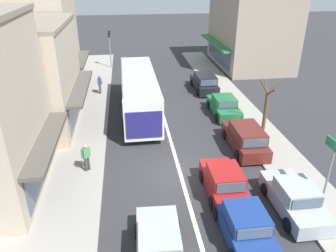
{
  "coord_description": "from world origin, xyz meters",
  "views": [
    {
      "loc": [
        -2.64,
        -14.9,
        10.25
      ],
      "look_at": [
        -0.21,
        3.69,
        1.2
      ],
      "focal_mm": 35.0,
      "sensor_mm": 36.0,
      "label": 1
    }
  ],
  "objects_px": {
    "traffic_light_downstreet": "(110,43)",
    "pedestrian_browsing_midblock": "(86,156)",
    "city_bus": "(139,91)",
    "parked_sedan_kerb_front": "(294,199)",
    "sedan_queue_far_back": "(159,247)",
    "sedan_queue_gap_filler": "(245,225)",
    "hatchback_adjacent_lane_lead": "(223,182)",
    "parked_wagon_kerb_second": "(245,138)",
    "street_tree_right": "(266,107)",
    "parked_wagon_kerb_rear": "(204,83)",
    "directional_road_sign": "(333,159)",
    "parked_sedan_kerb_third": "(224,106)",
    "pedestrian_with_handbag_near": "(100,83)"
  },
  "relations": [
    {
      "from": "hatchback_adjacent_lane_lead",
      "to": "sedan_queue_far_back",
      "type": "relative_size",
      "value": 0.87
    },
    {
      "from": "sedan_queue_gap_filler",
      "to": "parked_sedan_kerb_front",
      "type": "bearing_deg",
      "value": 25.8
    },
    {
      "from": "sedan_queue_gap_filler",
      "to": "street_tree_right",
      "type": "height_order",
      "value": "street_tree_right"
    },
    {
      "from": "parked_wagon_kerb_rear",
      "to": "pedestrian_browsing_midblock",
      "type": "bearing_deg",
      "value": -127.35
    },
    {
      "from": "street_tree_right",
      "to": "pedestrian_with_handbag_near",
      "type": "height_order",
      "value": "street_tree_right"
    },
    {
      "from": "sedan_queue_gap_filler",
      "to": "street_tree_right",
      "type": "distance_m",
      "value": 10.68
    },
    {
      "from": "parked_wagon_kerb_second",
      "to": "directional_road_sign",
      "type": "xyz_separation_m",
      "value": [
        1.7,
        -5.89,
        1.93
      ]
    },
    {
      "from": "hatchback_adjacent_lane_lead",
      "to": "parked_sedan_kerb_front",
      "type": "bearing_deg",
      "value": -29.22
    },
    {
      "from": "sedan_queue_far_back",
      "to": "street_tree_right",
      "type": "height_order",
      "value": "street_tree_right"
    },
    {
      "from": "sedan_queue_far_back",
      "to": "parked_wagon_kerb_second",
      "type": "distance_m",
      "value": 10.13
    },
    {
      "from": "parked_wagon_kerb_second",
      "to": "pedestrian_browsing_midblock",
      "type": "xyz_separation_m",
      "value": [
        -9.54,
        -1.44,
        0.32
      ]
    },
    {
      "from": "sedan_queue_gap_filler",
      "to": "directional_road_sign",
      "type": "bearing_deg",
      "value": 18.0
    },
    {
      "from": "parked_wagon_kerb_second",
      "to": "parked_wagon_kerb_rear",
      "type": "height_order",
      "value": "same"
    },
    {
      "from": "hatchback_adjacent_lane_lead",
      "to": "parked_sedan_kerb_third",
      "type": "height_order",
      "value": "hatchback_adjacent_lane_lead"
    },
    {
      "from": "parked_wagon_kerb_second",
      "to": "parked_wagon_kerb_rear",
      "type": "distance_m",
      "value": 11.04
    },
    {
      "from": "hatchback_adjacent_lane_lead",
      "to": "street_tree_right",
      "type": "xyz_separation_m",
      "value": [
        4.77,
        6.49,
        1.07
      ]
    },
    {
      "from": "sedan_queue_gap_filler",
      "to": "traffic_light_downstreet",
      "type": "xyz_separation_m",
      "value": [
        -6.14,
        26.92,
        2.19
      ]
    },
    {
      "from": "sedan_queue_far_back",
      "to": "parked_wagon_kerb_rear",
      "type": "bearing_deg",
      "value": 71.89
    },
    {
      "from": "parked_wagon_kerb_second",
      "to": "parked_sedan_kerb_third",
      "type": "distance_m",
      "value": 5.42
    },
    {
      "from": "sedan_queue_gap_filler",
      "to": "parked_wagon_kerb_rear",
      "type": "distance_m",
      "value": 18.5
    },
    {
      "from": "parked_wagon_kerb_second",
      "to": "pedestrian_with_handbag_near",
      "type": "xyz_separation_m",
      "value": [
        -9.51,
        11.06,
        0.32
      ]
    },
    {
      "from": "directional_road_sign",
      "to": "sedan_queue_far_back",
      "type": "bearing_deg",
      "value": -165.23
    },
    {
      "from": "pedestrian_browsing_midblock",
      "to": "sedan_queue_far_back",
      "type": "bearing_deg",
      "value": -63.23
    },
    {
      "from": "hatchback_adjacent_lane_lead",
      "to": "sedan_queue_gap_filler",
      "type": "height_order",
      "value": "hatchback_adjacent_lane_lead"
    },
    {
      "from": "parked_wagon_kerb_second",
      "to": "street_tree_right",
      "type": "relative_size",
      "value": 1.2
    },
    {
      "from": "directional_road_sign",
      "to": "parked_sedan_kerb_third",
      "type": "bearing_deg",
      "value": 97.61
    },
    {
      "from": "sedan_queue_far_back",
      "to": "sedan_queue_gap_filler",
      "type": "relative_size",
      "value": 1.01
    },
    {
      "from": "parked_wagon_kerb_second",
      "to": "parked_sedan_kerb_front",
      "type": "bearing_deg",
      "value": -87.41
    },
    {
      "from": "parked_sedan_kerb_front",
      "to": "pedestrian_browsing_midblock",
      "type": "relative_size",
      "value": 2.58
    },
    {
      "from": "sedan_queue_far_back",
      "to": "street_tree_right",
      "type": "bearing_deg",
      "value": 50.68
    },
    {
      "from": "hatchback_adjacent_lane_lead",
      "to": "parked_wagon_kerb_second",
      "type": "height_order",
      "value": "parked_wagon_kerb_second"
    },
    {
      "from": "city_bus",
      "to": "parked_sedan_kerb_front",
      "type": "distance_m",
      "value": 13.99
    },
    {
      "from": "hatchback_adjacent_lane_lead",
      "to": "pedestrian_browsing_midblock",
      "type": "height_order",
      "value": "pedestrian_browsing_midblock"
    },
    {
      "from": "hatchback_adjacent_lane_lead",
      "to": "city_bus",
      "type": "bearing_deg",
      "value": 108.61
    },
    {
      "from": "pedestrian_with_handbag_near",
      "to": "pedestrian_browsing_midblock",
      "type": "relative_size",
      "value": 1.0
    },
    {
      "from": "sedan_queue_far_back",
      "to": "sedan_queue_gap_filler",
      "type": "xyz_separation_m",
      "value": [
        3.63,
        0.69,
        0.0
      ]
    },
    {
      "from": "city_bus",
      "to": "pedestrian_browsing_midblock",
      "type": "distance_m",
      "value": 8.56
    },
    {
      "from": "pedestrian_with_handbag_near",
      "to": "parked_wagon_kerb_second",
      "type": "bearing_deg",
      "value": -49.31
    },
    {
      "from": "traffic_light_downstreet",
      "to": "pedestrian_browsing_midblock",
      "type": "bearing_deg",
      "value": -92.15
    },
    {
      "from": "sedan_queue_gap_filler",
      "to": "parked_sedan_kerb_front",
      "type": "height_order",
      "value": "same"
    },
    {
      "from": "traffic_light_downstreet",
      "to": "city_bus",
      "type": "bearing_deg",
      "value": -79.27
    },
    {
      "from": "sedan_queue_gap_filler",
      "to": "parked_wagon_kerb_second",
      "type": "bearing_deg",
      "value": 70.3
    },
    {
      "from": "city_bus",
      "to": "parked_wagon_kerb_second",
      "type": "distance_m",
      "value": 9.03
    },
    {
      "from": "parked_wagon_kerb_rear",
      "to": "pedestrian_browsing_midblock",
      "type": "relative_size",
      "value": 2.77
    },
    {
      "from": "parked_sedan_kerb_front",
      "to": "pedestrian_with_handbag_near",
      "type": "height_order",
      "value": "pedestrian_with_handbag_near"
    },
    {
      "from": "parked_sedan_kerb_front",
      "to": "parked_wagon_kerb_second",
      "type": "relative_size",
      "value": 0.93
    },
    {
      "from": "sedan_queue_far_back",
      "to": "pedestrian_browsing_midblock",
      "type": "xyz_separation_m",
      "value": [
        -3.3,
        6.54,
        0.4
      ]
    },
    {
      "from": "parked_sedan_kerb_front",
      "to": "parked_wagon_kerb_rear",
      "type": "distance_m",
      "value": 16.94
    },
    {
      "from": "hatchback_adjacent_lane_lead",
      "to": "pedestrian_browsing_midblock",
      "type": "distance_m",
      "value": 7.46
    },
    {
      "from": "parked_sedan_kerb_front",
      "to": "parked_wagon_kerb_second",
      "type": "bearing_deg",
      "value": 92.59
    }
  ]
}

